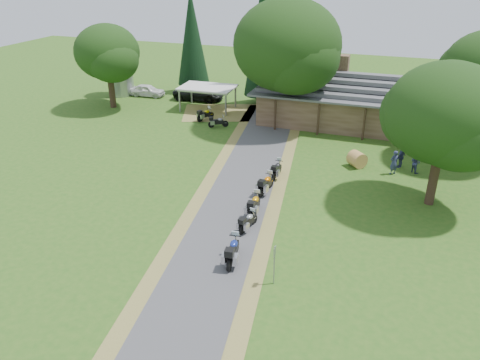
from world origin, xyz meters
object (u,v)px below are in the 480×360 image
(car_white_sedan, at_px, (147,89))
(hay_bale, at_px, (357,159))
(silo, at_px, (119,69))
(carport, at_px, (208,98))
(car_dark_suv, at_px, (199,90))
(motorcycle_row_e, at_px, (277,169))
(motorcycle_row_a, at_px, (233,249))
(lodge, at_px, (370,99))
(motorcycle_row_b, at_px, (248,220))
(motorcycle_row_d, at_px, (266,183))
(motorcycle_row_c, at_px, (254,204))
(motorcycle_carport_a, at_px, (205,114))
(motorcycle_carport_b, at_px, (218,121))

(car_white_sedan, height_order, hay_bale, car_white_sedan)
(silo, height_order, carport, silo)
(car_dark_suv, xyz_separation_m, motorcycle_row_e, (13.58, -16.80, -0.53))
(silo, height_order, motorcycle_row_a, silo)
(lodge, relative_size, motorcycle_row_b, 12.50)
(motorcycle_row_b, height_order, motorcycle_row_d, motorcycle_row_d)
(lodge, height_order, car_dark_suv, lodge)
(hay_bale, bearing_deg, motorcycle_row_c, -118.75)
(lodge, distance_m, car_dark_suv, 18.93)
(car_white_sedan, distance_m, hay_bale, 28.06)
(lodge, bearing_deg, silo, 176.82)
(carport, height_order, hay_bale, carport)
(silo, distance_m, hay_bale, 30.96)
(car_dark_suv, xyz_separation_m, motorcycle_row_a, (14.16, -27.79, -0.44))
(lodge, relative_size, car_dark_suv, 3.49)
(hay_bale, bearing_deg, silo, 156.82)
(carport, bearing_deg, motorcycle_carport_a, -73.37)
(motorcycle_row_d, bearing_deg, silo, 58.08)
(motorcycle_row_b, bearing_deg, car_dark_suv, 42.77)
(motorcycle_carport_b, bearing_deg, motorcycle_row_a, -95.84)
(car_dark_suv, bearing_deg, silo, 90.98)
(motorcycle_row_b, distance_m, motorcycle_carport_a, 20.78)
(motorcycle_row_b, distance_m, motorcycle_carport_b, 18.50)
(motorcycle_row_b, xyz_separation_m, motorcycle_row_e, (-0.32, 7.65, 0.05))
(motorcycle_row_b, bearing_deg, motorcycle_carport_a, 43.13)
(motorcycle_row_b, bearing_deg, motorcycle_row_e, 15.52)
(motorcycle_row_b, distance_m, motorcycle_row_c, 1.92)
(motorcycle_carport_b, bearing_deg, motorcycle_row_b, -92.43)
(motorcycle_row_c, bearing_deg, car_white_sedan, 40.16)
(lodge, bearing_deg, carport, -178.13)
(car_dark_suv, relative_size, hay_bale, 5.07)
(motorcycle_row_a, bearing_deg, motorcycle_row_e, -4.48)
(carport, height_order, motorcycle_row_e, carport)
(lodge, xyz_separation_m, car_dark_suv, (-18.73, 2.45, -1.28))
(silo, distance_m, motorcycle_carport_b, 16.73)
(carport, relative_size, motorcycle_row_b, 3.28)
(lodge, relative_size, motorcycle_row_c, 10.52)
(motorcycle_row_a, xyz_separation_m, motorcycle_row_e, (-0.57, 10.99, -0.09))
(motorcycle_row_a, bearing_deg, motorcycle_row_d, -3.30)
(carport, xyz_separation_m, motorcycle_carport_a, (1.17, -3.47, -0.57))
(motorcycle_row_c, bearing_deg, motorcycle_row_d, 0.47)
(silo, xyz_separation_m, motorcycle_row_a, (23.63, -26.90, -2.28))
(car_dark_suv, relative_size, motorcycle_carport_a, 3.25)
(silo, xyz_separation_m, car_white_sedan, (3.24, 0.32, -2.14))
(motorcycle_row_d, relative_size, motorcycle_carport_a, 1.08)
(carport, distance_m, car_white_sedan, 8.92)
(motorcycle_row_a, bearing_deg, motorcycle_carport_a, 19.04)
(motorcycle_row_e, xyz_separation_m, motorcycle_carport_b, (-8.10, 8.82, -0.06))
(motorcycle_row_a, distance_m, motorcycle_carport_a, 23.83)
(car_white_sedan, bearing_deg, motorcycle_row_e, -132.61)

